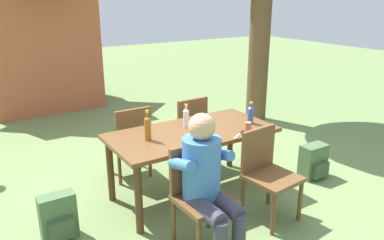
% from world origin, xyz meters
% --- Properties ---
extents(ground_plane, '(24.00, 24.00, 0.00)m').
position_xyz_m(ground_plane, '(0.00, 0.00, 0.00)').
color(ground_plane, '#6B844C').
extents(dining_table, '(1.71, 0.85, 0.72)m').
position_xyz_m(dining_table, '(0.00, 0.00, 0.64)').
color(dining_table, brown).
rests_on(dining_table, ground_plane).
extents(chair_near_left, '(0.45, 0.45, 0.87)m').
position_xyz_m(chair_near_left, '(-0.39, -0.72, 0.49)').
color(chair_near_left, brown).
rests_on(chair_near_left, ground_plane).
extents(chair_near_right, '(0.48, 0.48, 0.87)m').
position_xyz_m(chair_near_right, '(0.38, -0.72, 0.49)').
color(chair_near_right, brown).
rests_on(chair_near_right, ground_plane).
extents(chair_far_left, '(0.44, 0.44, 0.87)m').
position_xyz_m(chair_far_left, '(-0.39, 0.72, 0.49)').
color(chair_far_left, brown).
rests_on(chair_far_left, ground_plane).
extents(chair_far_right, '(0.45, 0.45, 0.87)m').
position_xyz_m(chair_far_right, '(0.39, 0.72, 0.49)').
color(chair_far_right, brown).
rests_on(chair_far_right, ground_plane).
extents(person_in_white_shirt, '(0.47, 0.62, 1.18)m').
position_xyz_m(person_in_white_shirt, '(-0.39, -0.83, 0.66)').
color(person_in_white_shirt, '#3D70B2').
rests_on(person_in_white_shirt, ground_plane).
extents(bottle_amber, '(0.06, 0.06, 0.30)m').
position_xyz_m(bottle_amber, '(-0.49, 0.01, 0.85)').
color(bottle_amber, '#996019').
rests_on(bottle_amber, dining_table).
extents(bottle_clear, '(0.06, 0.06, 0.25)m').
position_xyz_m(bottle_clear, '(0.02, 0.14, 0.83)').
color(bottle_clear, white).
rests_on(bottle_clear, dining_table).
extents(bottle_blue, '(0.06, 0.06, 0.24)m').
position_xyz_m(bottle_blue, '(0.67, -0.13, 0.83)').
color(bottle_blue, '#2D56A3').
rests_on(bottle_blue, dining_table).
extents(cup_white, '(0.08, 0.08, 0.09)m').
position_xyz_m(cup_white, '(-0.05, -0.33, 0.77)').
color(cup_white, white).
rests_on(cup_white, dining_table).
extents(cup_terracotta, '(0.07, 0.07, 0.09)m').
position_xyz_m(cup_terracotta, '(0.49, -0.30, 0.77)').
color(cup_terracotta, '#BC6B47').
rests_on(cup_terracotta, dining_table).
extents(table_knife, '(0.22, 0.14, 0.01)m').
position_xyz_m(table_knife, '(0.35, -0.34, 0.73)').
color(table_knife, silver).
rests_on(table_knife, dining_table).
extents(backpack_by_near_side, '(0.31, 0.21, 0.43)m').
position_xyz_m(backpack_by_near_side, '(-1.41, -0.05, 0.20)').
color(backpack_by_near_side, '#47663D').
rests_on(backpack_by_near_side, ground_plane).
extents(backpack_by_far_side, '(0.32, 0.24, 0.40)m').
position_xyz_m(backpack_by_far_side, '(1.42, -0.42, 0.19)').
color(backpack_by_far_side, '#47663D').
rests_on(backpack_by_far_side, ground_plane).
extents(brick_kiosk, '(2.17, 1.93, 2.67)m').
position_xyz_m(brick_kiosk, '(-0.54, 4.58, 1.40)').
color(brick_kiosk, '#B25638').
rests_on(brick_kiosk, ground_plane).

